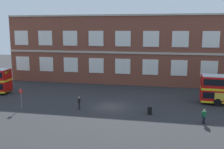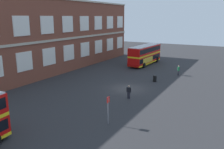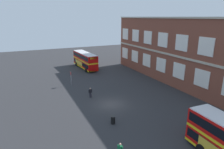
{
  "view_description": "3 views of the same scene",
  "coord_description": "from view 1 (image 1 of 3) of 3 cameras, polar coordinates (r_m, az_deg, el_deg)",
  "views": [
    {
      "loc": [
        7.06,
        -33.85,
        10.5
      ],
      "look_at": [
        -0.68,
        4.09,
        3.72
      ],
      "focal_mm": 42.36,
      "sensor_mm": 36.0,
      "label": 1
    },
    {
      "loc": [
        -29.4,
        -13.79,
        9.89
      ],
      "look_at": [
        -1.5,
        1.68,
        2.15
      ],
      "focal_mm": 38.19,
      "sensor_mm": 36.0,
      "label": 2
    },
    {
      "loc": [
        25.41,
        -11.74,
        13.0
      ],
      "look_at": [
        -3.56,
        1.88,
        3.61
      ],
      "focal_mm": 31.6,
      "sensor_mm": 36.0,
      "label": 3
    }
  ],
  "objects": [
    {
      "name": "ground_plane",
      "position": [
        38.02,
        0.38,
        -6.1
      ],
      "size": [
        120.0,
        120.0,
        0.0
      ],
      "primitive_type": "plane",
      "color": "#2B2B2D"
    },
    {
      "name": "second_passenger",
      "position": [
        31.34,
        19.22,
        -8.42
      ],
      "size": [
        0.61,
        0.4,
        1.7
      ],
      "color": "black",
      "rests_on": "ground"
    },
    {
      "name": "waiting_passenger",
      "position": [
        35.02,
        -7.1,
        -6.0
      ],
      "size": [
        0.25,
        0.63,
        1.7
      ],
      "color": "black",
      "rests_on": "ground"
    },
    {
      "name": "bus_stand_flag",
      "position": [
        36.7,
        -19.02,
        -4.6
      ],
      "size": [
        0.44,
        0.1,
        2.7
      ],
      "color": "slate",
      "rests_on": "ground"
    },
    {
      "name": "brick_terminal_building",
      "position": [
        52.25,
        5.83,
        5.34
      ],
      "size": [
        50.66,
        8.19,
        13.02
      ],
      "color": "brown",
      "rests_on": "ground"
    },
    {
      "name": "station_litter_bin",
      "position": [
        33.25,
        8.12,
        -7.63
      ],
      "size": [
        0.6,
        0.6,
        1.03
      ],
      "color": "black",
      "rests_on": "ground"
    }
  ]
}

